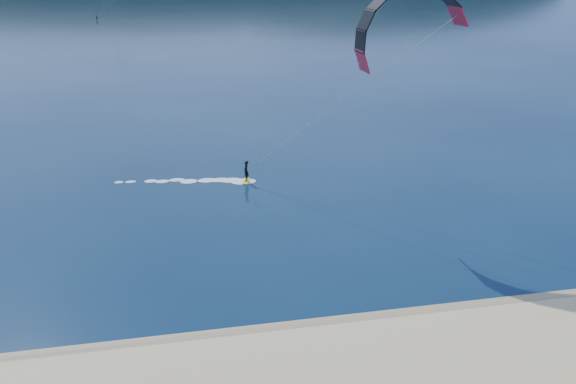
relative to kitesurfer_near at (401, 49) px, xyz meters
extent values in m
cube|color=#83694C|center=(-11.67, -14.57, -10.85)|extent=(220.00, 2.50, 0.10)
cube|color=yellow|center=(-9.70, 6.32, -10.85)|extent=(0.76, 1.42, 0.08)
imported|color=black|center=(-9.70, 6.32, -9.98)|extent=(0.54, 0.69, 1.67)
cylinder|color=gray|center=(-4.42, 2.87, -4.62)|extent=(0.02, 0.02, 15.54)
cube|color=yellow|center=(-40.91, 178.54, -10.85)|extent=(1.07, 1.30, 0.07)
imported|color=black|center=(-40.91, 178.54, -10.03)|extent=(0.93, 0.98, 1.59)
cylinder|color=gray|center=(-36.50, 176.86, -4.44)|extent=(0.02, 0.02, 13.74)
camera|label=1|loc=(-14.44, -35.50, 4.63)|focal=35.04mm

